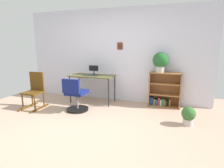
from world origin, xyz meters
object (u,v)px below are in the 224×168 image
(monitor, at_px, (94,70))
(potted_plant_floor, at_px, (188,115))
(office_chair, at_px, (76,97))
(bookshelf_low, at_px, (164,91))
(desk, at_px, (92,77))
(keyboard, at_px, (90,75))
(rocking_chair, at_px, (35,90))
(potted_plant_on_shelf, at_px, (160,61))

(monitor, bearing_deg, potted_plant_floor, -20.00)
(office_chair, distance_m, bookshelf_low, 2.21)
(desk, height_order, bookshelf_low, bookshelf_low)
(desk, bearing_deg, monitor, 89.83)
(keyboard, xyz_separation_m, rocking_chair, (-1.15, -0.79, -0.31))
(office_chair, bearing_deg, potted_plant_floor, 0.11)
(desk, relative_size, rocking_chair, 1.33)
(office_chair, bearing_deg, bookshelf_low, 28.68)
(bookshelf_low, relative_size, potted_plant_on_shelf, 1.77)
(desk, bearing_deg, potted_plant_on_shelf, 7.28)
(monitor, xyz_separation_m, rocking_chair, (-1.18, -0.96, -0.42))
(keyboard, distance_m, office_chair, 0.82)
(keyboard, relative_size, office_chair, 0.53)
(keyboard, relative_size, rocking_chair, 0.48)
(desk, distance_m, bookshelf_low, 1.91)
(desk, xyz_separation_m, monitor, (0.00, 0.09, 0.18))
(keyboard, xyz_separation_m, office_chair, (-0.05, -0.71, -0.42))
(monitor, relative_size, keyboard, 0.63)
(office_chair, relative_size, bookshelf_low, 0.91)
(potted_plant_on_shelf, bearing_deg, office_chair, -151.08)
(desk, xyz_separation_m, office_chair, (-0.08, -0.78, -0.35))
(bookshelf_low, bearing_deg, desk, -171.48)
(monitor, relative_size, potted_plant_on_shelf, 0.54)
(desk, distance_m, potted_plant_on_shelf, 1.81)
(monitor, height_order, potted_plant_floor, monitor)
(potted_plant_floor, bearing_deg, keyboard, 163.76)
(office_chair, bearing_deg, monitor, 84.94)
(bookshelf_low, bearing_deg, office_chair, -151.32)
(keyboard, xyz_separation_m, potted_plant_floor, (2.42, -0.70, -0.55))
(rocking_chair, distance_m, potted_plant_floor, 3.58)
(keyboard, bearing_deg, potted_plant_on_shelf, 9.52)
(keyboard, bearing_deg, bookshelf_low, 10.59)
(desk, height_order, rocking_chair, rocking_chair)
(office_chair, xyz_separation_m, rocking_chair, (-1.10, -0.09, 0.11))
(monitor, distance_m, office_chair, 1.02)
(desk, relative_size, office_chair, 1.47)
(rocking_chair, relative_size, potted_plant_on_shelf, 1.79)
(potted_plant_on_shelf, relative_size, potted_plant_floor, 1.32)
(bookshelf_low, distance_m, potted_plant_floor, 1.20)
(monitor, xyz_separation_m, keyboard, (-0.03, -0.17, -0.11))
(potted_plant_on_shelf, bearing_deg, monitor, -175.74)
(bookshelf_low, bearing_deg, monitor, -174.28)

